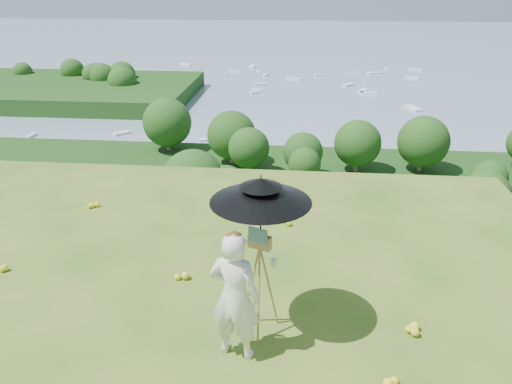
{
  "coord_description": "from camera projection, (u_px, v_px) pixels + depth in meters",
  "views": [
    {
      "loc": [
        2.04,
        -5.18,
        4.74
      ],
      "look_at": [
        1.25,
        3.09,
        1.08
      ],
      "focal_mm": 35.0,
      "sensor_mm": 36.0,
      "label": 1
    }
  ],
  "objects": [
    {
      "name": "painter",
      "position": [
        235.0,
        296.0,
        6.4
      ],
      "size": [
        0.76,
        0.59,
        1.86
      ],
      "primitive_type": "imported",
      "rotation": [
        0.0,
        0.0,
        2.91
      ],
      "color": "silver",
      "rests_on": "ground"
    },
    {
      "name": "slope_trees",
      "position": [
        276.0,
        213.0,
        44.74
      ],
      "size": [
        110.0,
        50.0,
        6.0
      ],
      "primitive_type": null,
      "color": "#184815",
      "rests_on": "forest_slope"
    },
    {
      "name": "bay_water",
      "position": [
        300.0,
        61.0,
        239.15
      ],
      "size": [
        700.0,
        700.0,
        0.0
      ],
      "primitive_type": "plane",
      "color": "gray",
      "rests_on": "ground"
    },
    {
      "name": "painter_cap",
      "position": [
        234.0,
        237.0,
        6.05
      ],
      "size": [
        0.25,
        0.29,
        0.1
      ],
      "primitive_type": null,
      "rotation": [
        0.0,
        0.0,
        -0.13
      ],
      "color": "#C66C78",
      "rests_on": "painter"
    },
    {
      "name": "sun_umbrella",
      "position": [
        261.0,
        211.0,
        6.52
      ],
      "size": [
        1.67,
        1.67,
        1.02
      ],
      "primitive_type": null,
      "rotation": [
        0.0,
        0.0,
        -0.29
      ],
      "color": "black",
      "rests_on": "field_easel"
    },
    {
      "name": "field_easel",
      "position": [
        260.0,
        280.0,
        6.92
      ],
      "size": [
        0.82,
        0.82,
        1.67
      ],
      "primitive_type": null,
      "rotation": [
        0.0,
        0.0,
        -0.36
      ],
      "color": "#AB7A47",
      "rests_on": "ground"
    },
    {
      "name": "forest_slope",
      "position": [
        273.0,
        337.0,
        50.39
      ],
      "size": [
        140.0,
        56.0,
        22.0
      ],
      "primitive_type": "cube",
      "color": "#12330E",
      "rests_on": "bay_water"
    },
    {
      "name": "ground",
      "position": [
        143.0,
        351.0,
        6.8
      ],
      "size": [
        14.0,
        14.0,
        0.0
      ],
      "primitive_type": "plane",
      "color": "#335F1B",
      "rests_on": "ground"
    },
    {
      "name": "moored_boats",
      "position": [
        260.0,
        97.0,
        168.12
      ],
      "size": [
        140.0,
        140.0,
        0.7
      ],
      "primitive_type": null,
      "color": "white",
      "rests_on": "bay_water"
    },
    {
      "name": "shoreline_tier",
      "position": [
        287.0,
        220.0,
        89.65
      ],
      "size": [
        170.0,
        28.0,
        8.0
      ],
      "primitive_type": "cube",
      "color": "gray",
      "rests_on": "bay_water"
    },
    {
      "name": "peninsula",
      "position": [
        71.0,
        83.0,
        166.17
      ],
      "size": [
        90.0,
        60.0,
        12.0
      ],
      "primitive_type": null,
      "color": "#12330E",
      "rests_on": "bay_water"
    },
    {
      "name": "wildflowers",
      "position": [
        148.0,
        336.0,
        7.01
      ],
      "size": [
        10.0,
        10.5,
        0.12
      ],
      "primitive_type": null,
      "color": "yellow",
      "rests_on": "ground"
    },
    {
      "name": "harbor_town",
      "position": [
        288.0,
        187.0,
        87.03
      ],
      "size": [
        110.0,
        22.0,
        5.0
      ],
      "primitive_type": null,
      "color": "beige",
      "rests_on": "shoreline_tier"
    }
  ]
}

